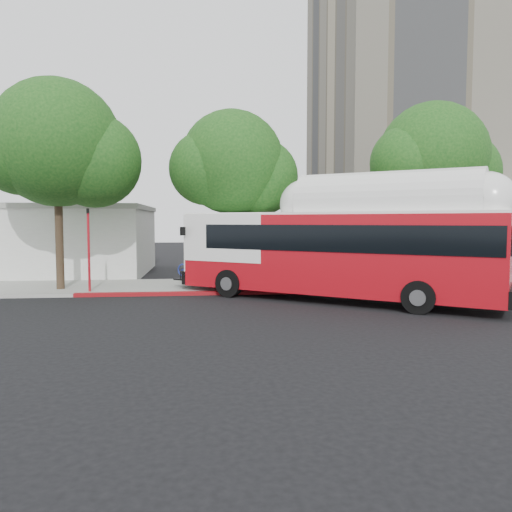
# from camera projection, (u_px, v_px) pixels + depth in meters

# --- Properties ---
(ground) EXTENTS (120.00, 120.00, 0.00)m
(ground) POSITION_uv_depth(u_px,v_px,m) (268.00, 309.00, 18.59)
(ground) COLOR black
(ground) RESTS_ON ground
(sidewalk) EXTENTS (60.00, 5.00, 0.15)m
(sidewalk) POSITION_uv_depth(u_px,v_px,m) (252.00, 285.00, 25.03)
(sidewalk) COLOR gray
(sidewalk) RESTS_ON ground
(curb_strip) EXTENTS (60.00, 0.30, 0.15)m
(curb_strip) POSITION_uv_depth(u_px,v_px,m) (257.00, 292.00, 22.45)
(curb_strip) COLOR gray
(curb_strip) RESTS_ON ground
(red_curb_segment) EXTENTS (10.00, 0.32, 0.16)m
(red_curb_segment) POSITION_uv_depth(u_px,v_px,m) (190.00, 293.00, 22.15)
(red_curb_segment) COLOR maroon
(red_curb_segment) RESTS_ON ground
(street_tree_left) EXTENTS (6.67, 5.80, 9.74)m
(street_tree_left) POSITION_uv_depth(u_px,v_px,m) (68.00, 148.00, 22.78)
(street_tree_left) COLOR #2D2116
(street_tree_left) RESTS_ON ground
(street_tree_mid) EXTENTS (5.75, 5.00, 8.62)m
(street_tree_mid) POSITION_uv_depth(u_px,v_px,m) (240.00, 167.00, 24.13)
(street_tree_mid) COLOR #2D2116
(street_tree_mid) RESTS_ON ground
(street_tree_right) EXTENTS (6.21, 5.40, 9.18)m
(street_tree_right) POSITION_uv_depth(u_px,v_px,m) (440.00, 162.00, 24.92)
(street_tree_right) COLOR #2D2116
(street_tree_right) RESTS_ON ground
(apartment_tower) EXTENTS (18.00, 18.00, 37.00)m
(apartment_tower) POSITION_uv_depth(u_px,v_px,m) (420.00, 69.00, 46.97)
(apartment_tower) COLOR tan
(apartment_tower) RESTS_ON ground
(low_commercial_bldg) EXTENTS (16.20, 10.20, 4.25)m
(low_commercial_bldg) POSITION_uv_depth(u_px,v_px,m) (16.00, 239.00, 30.91)
(low_commercial_bldg) COLOR silver
(low_commercial_bldg) RESTS_ON ground
(transit_bus) EXTENTS (12.91, 10.18, 4.18)m
(transit_bus) POSITION_uv_depth(u_px,v_px,m) (336.00, 254.00, 20.43)
(transit_bus) COLOR #A50B14
(transit_bus) RESTS_ON ground
(signal_pole) EXTENTS (0.11, 0.36, 3.85)m
(signal_pole) POSITION_uv_depth(u_px,v_px,m) (89.00, 251.00, 22.15)
(signal_pole) COLOR #B0121D
(signal_pole) RESTS_ON ground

